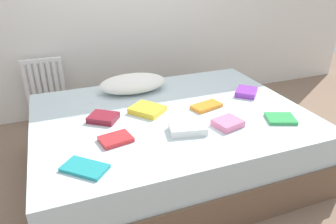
# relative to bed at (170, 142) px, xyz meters

# --- Properties ---
(ground_plane) EXTENTS (8.00, 8.00, 0.00)m
(ground_plane) POSITION_rel_bed_xyz_m (0.00, 0.00, -0.25)
(ground_plane) COLOR #7F6651
(bed) EXTENTS (2.00, 1.50, 0.50)m
(bed) POSITION_rel_bed_xyz_m (0.00, 0.00, 0.00)
(bed) COLOR brown
(bed) RESTS_ON ground
(radiator) EXTENTS (0.38, 0.04, 0.56)m
(radiator) POSITION_rel_bed_xyz_m (-0.86, 1.20, 0.14)
(radiator) COLOR white
(radiator) RESTS_ON ground
(pillow) EXTENTS (0.57, 0.33, 0.14)m
(pillow) POSITION_rel_bed_xyz_m (-0.15, 0.50, 0.33)
(pillow) COLOR white
(pillow) RESTS_ON bed
(textbook_orange) EXTENTS (0.25, 0.18, 0.03)m
(textbook_orange) POSITION_rel_bed_xyz_m (0.29, -0.02, 0.27)
(textbook_orange) COLOR orange
(textbook_orange) RESTS_ON bed
(textbook_green) EXTENTS (0.24, 0.22, 0.02)m
(textbook_green) POSITION_rel_bed_xyz_m (0.68, -0.39, 0.26)
(textbook_green) COLOR green
(textbook_green) RESTS_ON bed
(textbook_red) EXTENTS (0.22, 0.18, 0.03)m
(textbook_red) POSITION_rel_bed_xyz_m (-0.47, -0.26, 0.27)
(textbook_red) COLOR red
(textbook_red) RESTS_ON bed
(textbook_white) EXTENTS (0.26, 0.20, 0.05)m
(textbook_white) POSITION_rel_bed_xyz_m (0.00, -0.31, 0.28)
(textbook_white) COLOR white
(textbook_white) RESTS_ON bed
(textbook_maroon) EXTENTS (0.24, 0.24, 0.04)m
(textbook_maroon) POSITION_rel_bed_xyz_m (-0.49, 0.05, 0.27)
(textbook_maroon) COLOR maroon
(textbook_maroon) RESTS_ON bed
(textbook_teal) EXTENTS (0.27, 0.26, 0.02)m
(textbook_teal) POSITION_rel_bed_xyz_m (-0.69, -0.49, 0.26)
(textbook_teal) COLOR teal
(textbook_teal) RESTS_ON bed
(textbook_purple) EXTENTS (0.25, 0.25, 0.05)m
(textbook_purple) POSITION_rel_bed_xyz_m (0.72, 0.09, 0.28)
(textbook_purple) COLOR purple
(textbook_purple) RESTS_ON bed
(textbook_yellow) EXTENTS (0.29, 0.30, 0.04)m
(textbook_yellow) POSITION_rel_bed_xyz_m (-0.16, 0.06, 0.27)
(textbook_yellow) COLOR yellow
(textbook_yellow) RESTS_ON bed
(textbook_pink) EXTENTS (0.21, 0.19, 0.04)m
(textbook_pink) POSITION_rel_bed_xyz_m (0.29, -0.33, 0.27)
(textbook_pink) COLOR pink
(textbook_pink) RESTS_ON bed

